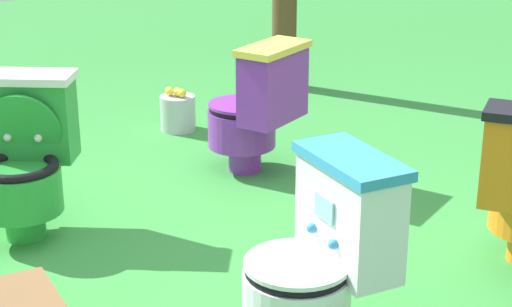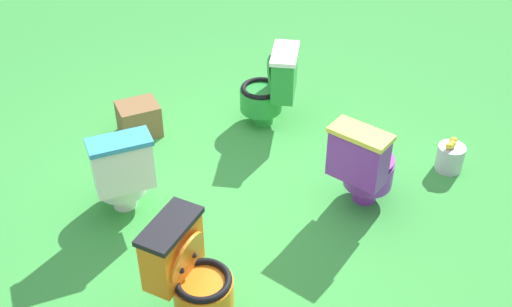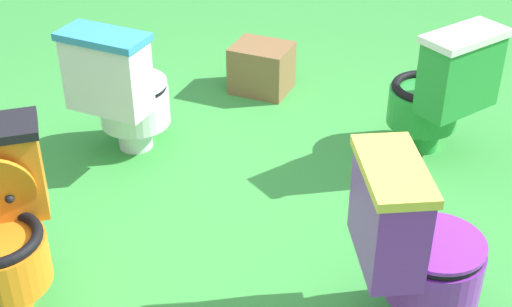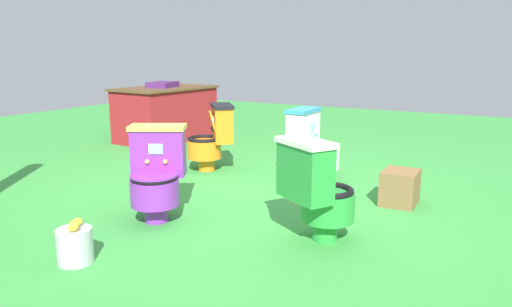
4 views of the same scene
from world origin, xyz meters
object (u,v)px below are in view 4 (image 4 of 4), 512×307
(toilet_white, at_px, (313,144))
(toilet_purple, at_px, (156,173))
(vendor_table, at_px, (166,113))
(toilet_green, at_px, (317,189))
(lemon_bucket, at_px, (75,245))
(toilet_orange, at_px, (213,137))
(small_crate, at_px, (400,187))

(toilet_white, relative_size, toilet_purple, 1.00)
(vendor_table, bearing_deg, toilet_purple, -141.16)
(toilet_green, xyz_separation_m, toilet_white, (1.47, 0.66, -0.00))
(toilet_white, height_order, lemon_bucket, toilet_white)
(lemon_bucket, bearing_deg, toilet_purple, 6.28)
(toilet_green, bearing_deg, vendor_table, 174.23)
(toilet_green, bearing_deg, toilet_orange, 173.86)
(toilet_orange, xyz_separation_m, lemon_bucket, (-2.39, -0.62, -0.26))
(vendor_table, bearing_deg, toilet_orange, -125.87)
(toilet_orange, height_order, toilet_purple, same)
(toilet_orange, xyz_separation_m, vendor_table, (1.20, 1.66, 0.02))
(toilet_green, distance_m, toilet_purple, 1.28)
(toilet_purple, bearing_deg, toilet_orange, -100.62)
(toilet_white, xyz_separation_m, vendor_table, (1.06, 2.78, 0.02))
(vendor_table, relative_size, small_crate, 4.43)
(toilet_green, distance_m, small_crate, 1.18)
(toilet_white, height_order, vendor_table, vendor_table)
(toilet_white, bearing_deg, small_crate, 70.54)
(toilet_orange, distance_m, small_crate, 2.10)
(small_crate, distance_m, lemon_bucket, 2.63)
(lemon_bucket, bearing_deg, toilet_green, -47.66)
(small_crate, bearing_deg, toilet_orange, 84.47)
(toilet_white, distance_m, vendor_table, 2.98)
(toilet_purple, bearing_deg, toilet_white, -139.54)
(toilet_purple, bearing_deg, vendor_table, -80.75)
(toilet_green, height_order, toilet_purple, same)
(toilet_purple, bearing_deg, small_crate, -169.70)
(toilet_orange, relative_size, small_crate, 2.12)
(toilet_green, relative_size, toilet_white, 1.00)
(toilet_orange, distance_m, toilet_white, 1.13)
(small_crate, xyz_separation_m, lemon_bucket, (-2.19, 1.46, -0.03))
(small_crate, bearing_deg, toilet_purple, 129.90)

